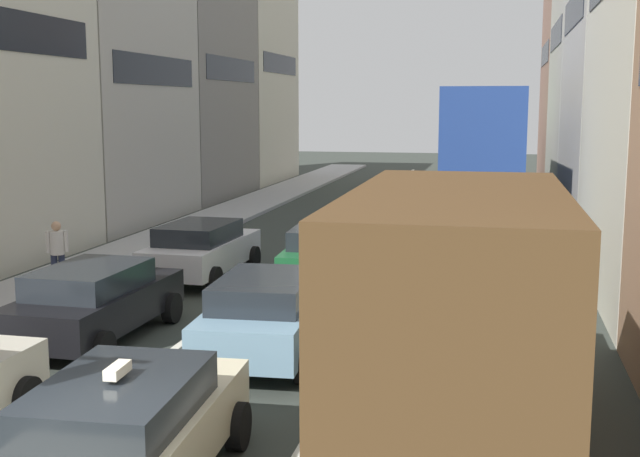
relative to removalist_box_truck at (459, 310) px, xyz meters
The scene contains 15 objects.
sidewalk_left 19.66m from the removalist_box_truck, 122.11° to the left, with size 2.60×64.00×0.14m, color #A2A2A2.
lane_stripe_left 17.54m from the removalist_box_truck, 108.04° to the left, with size 0.16×60.00×0.01m, color silver.
lane_stripe_right 16.81m from the removalist_box_truck, 96.88° to the left, with size 0.16×60.00×0.01m, color silver.
building_row_left 24.32m from the removalist_box_truck, 130.95° to the left, with size 7.20×43.90×14.19m.
removalist_box_truck is the anchor object (origin of this frame).
taxi_centre_lane_front 4.30m from the removalist_box_truck, 152.41° to the right, with size 2.25×4.39×1.66m.
sedan_centre_lane_second 5.25m from the removalist_box_truck, 134.53° to the left, with size 2.26×4.40×1.49m.
wagon_left_lane_second 8.16m from the removalist_box_truck, 151.73° to the left, with size 2.14×4.34×1.49m.
hatchback_centre_lane_third 10.58m from the removalist_box_truck, 111.13° to the left, with size 2.23×4.38×1.49m.
sedan_left_lane_third 12.00m from the removalist_box_truck, 126.60° to the left, with size 2.17×4.36×1.49m.
sedan_right_lane_behind_truck 7.17m from the removalist_box_truck, 91.82° to the left, with size 2.12×4.33×1.49m.
wagon_right_lane_far 13.06m from the removalist_box_truck, 91.76° to the left, with size 2.21×4.37×1.49m.
bus_mid_queue_primary 18.96m from the removalist_box_truck, 90.50° to the left, with size 2.98×10.55×5.06m.
bus_far_queue_secondary 30.95m from the removalist_box_truck, 90.82° to the left, with size 3.10×10.59×2.90m.
pedestrian_mid_sidewalk 13.02m from the removalist_box_truck, 142.49° to the left, with size 0.48×0.34×1.66m.
Camera 1 is at (4.13, -6.60, 4.54)m, focal length 45.20 mm.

